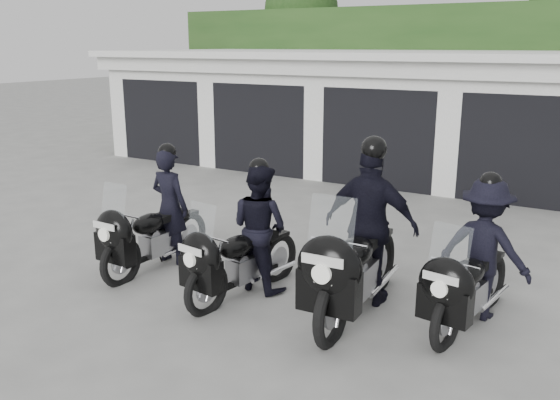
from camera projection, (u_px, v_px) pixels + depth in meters
The scene contains 7 objects.
ground at pixel (240, 262), 8.79m from camera, with size 80.00×80.00×0.00m, color gray.
garage_block at pixel (414, 113), 15.16m from camera, with size 16.40×6.80×2.96m.
background_vegetation at pixel (476, 56), 18.70m from camera, with size 20.00×3.90×5.80m.
police_bike_a at pixel (156, 219), 8.41m from camera, with size 0.68×2.11×1.83m.
police_bike_b at pixel (250, 236), 7.56m from camera, with size 0.94×2.06×1.81m.
police_bike_c at pixel (365, 237), 7.04m from camera, with size 1.20×2.49×2.17m.
police_bike_d at pixel (479, 258), 6.76m from camera, with size 1.15×2.06×1.81m.
Camera 1 is at (4.67, -6.84, 3.14)m, focal length 38.00 mm.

